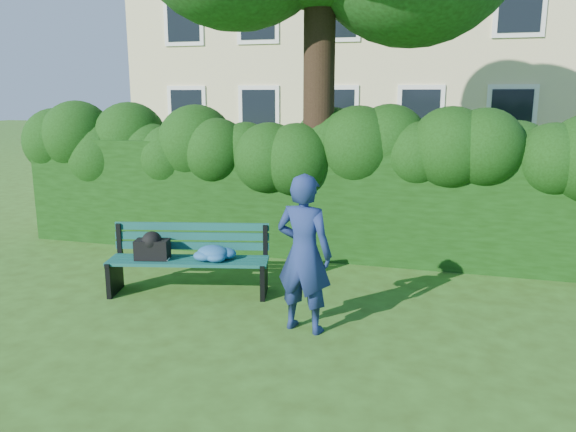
# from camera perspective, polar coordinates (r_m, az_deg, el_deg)

# --- Properties ---
(ground) EXTENTS (80.00, 80.00, 0.00)m
(ground) POSITION_cam_1_polar(r_m,az_deg,el_deg) (7.26, -1.31, -8.33)
(ground) COLOR #324E18
(ground) RESTS_ON ground
(hedge) EXTENTS (10.00, 1.00, 1.80)m
(hedge) POSITION_cam_1_polar(r_m,az_deg,el_deg) (9.07, 2.78, 1.77)
(hedge) COLOR black
(hedge) RESTS_ON ground
(park_bench) EXTENTS (2.12, 1.01, 0.89)m
(park_bench) POSITION_cam_1_polar(r_m,az_deg,el_deg) (7.40, -10.06, -4.00)
(park_bench) COLOR #0D453D
(park_bench) RESTS_ON ground
(man_reading) EXTENTS (0.70, 0.53, 1.75)m
(man_reading) POSITION_cam_1_polar(r_m,az_deg,el_deg) (6.06, 1.63, -3.85)
(man_reading) COLOR navy
(man_reading) RESTS_ON ground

